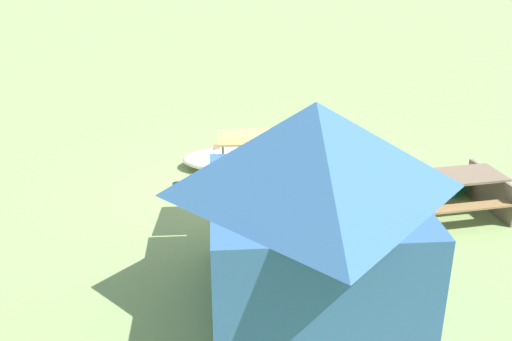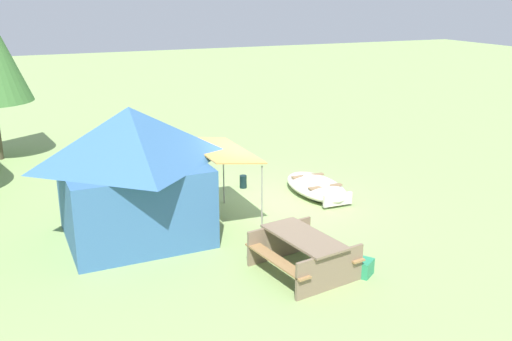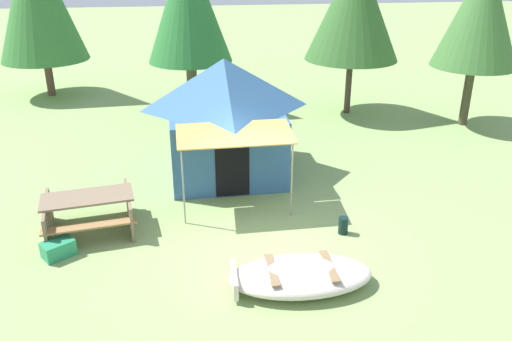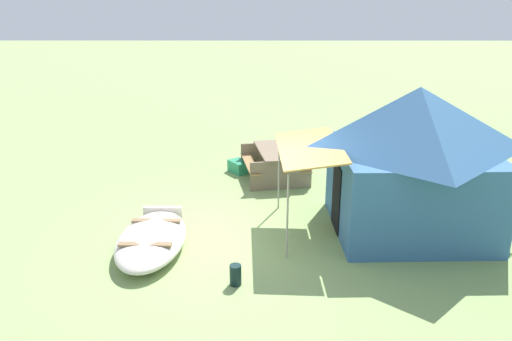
# 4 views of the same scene
# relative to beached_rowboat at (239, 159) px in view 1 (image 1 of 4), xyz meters

# --- Properties ---
(ground_plane) EXTENTS (80.00, 80.00, 0.00)m
(ground_plane) POSITION_rel_beached_rowboat_xyz_m (-0.36, 1.69, -0.21)
(ground_plane) COLOR #86A25E
(beached_rowboat) EXTENTS (2.45, 1.26, 0.40)m
(beached_rowboat) POSITION_rel_beached_rowboat_xyz_m (0.00, 0.00, 0.00)
(beached_rowboat) COLOR beige
(beached_rowboat) RESTS_ON ground_plane
(canvas_cabin_tent) EXTENTS (2.95, 4.20, 2.86)m
(canvas_cabin_tent) POSITION_rel_beached_rowboat_xyz_m (-0.87, 4.92, 1.28)
(canvas_cabin_tent) COLOR #356295
(canvas_cabin_tent) RESTS_ON ground_plane
(picnic_table) EXTENTS (1.99, 1.77, 0.76)m
(picnic_table) POSITION_rel_beached_rowboat_xyz_m (-3.79, 2.38, 0.26)
(picnic_table) COLOR #7A6650
(picnic_table) RESTS_ON ground_plane
(cooler_box) EXTENTS (0.67, 0.62, 0.31)m
(cooler_box) POSITION_rel_beached_rowboat_xyz_m (-4.23, 1.46, -0.05)
(cooler_box) COLOR #27895B
(cooler_box) RESTS_ON ground_plane
(fuel_can) EXTENTS (0.25, 0.25, 0.35)m
(fuel_can) POSITION_rel_beached_rowboat_xyz_m (1.21, 1.59, -0.03)
(fuel_can) COLOR black
(fuel_can) RESTS_ON ground_plane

